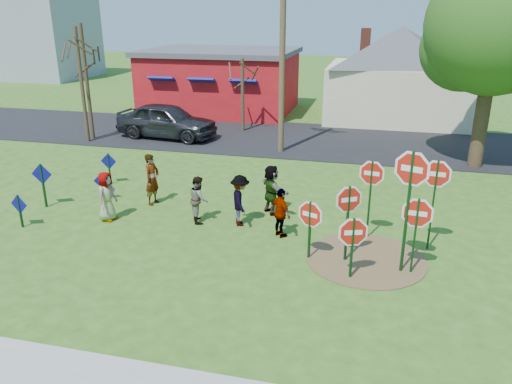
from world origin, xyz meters
TOP-DOWN VIEW (x-y plane):
  - ground at (0.00, 0.00)m, footprint 120.00×120.00m
  - road at (0.00, 11.50)m, footprint 120.00×7.50m
  - dirt_patch at (4.50, -1.00)m, footprint 3.20×3.20m
  - red_building at (-5.50, 17.99)m, footprint 9.40×7.69m
  - cream_house at (5.50, 18.00)m, footprint 9.40×9.40m
  - distant_building at (-28.00, 30.00)m, footprint 10.00×8.00m
  - stop_sign_a at (3.00, -1.29)m, footprint 0.91×0.37m
  - stop_sign_b at (4.48, 0.38)m, footprint 0.96×0.18m
  - stop_sign_c at (5.40, -1.45)m, footprint 1.11×0.43m
  - stop_sign_d at (6.16, 0.09)m, footprint 1.02×0.13m
  - stop_sign_e at (4.15, -2.07)m, footprint 0.97×0.34m
  - stop_sign_f at (5.64, -1.44)m, footprint 1.04×0.11m
  - stop_sign_g at (3.96, -1.19)m, footprint 0.86×0.50m
  - blue_diamond_a at (-5.87, -1.36)m, footprint 0.62×0.11m
  - blue_diamond_b at (-6.19, 0.29)m, footprint 0.73×0.07m
  - blue_diamond_c at (-4.59, 1.28)m, footprint 0.57×0.16m
  - blue_diamond_d at (-5.26, 2.96)m, footprint 0.64×0.06m
  - person_a at (-3.57, -0.20)m, footprint 0.57×0.82m
  - person_b at (-2.77, 1.43)m, footprint 0.54×0.71m
  - person_c at (-0.72, 0.39)m, footprint 0.82×0.90m
  - person_d at (0.61, 0.43)m, footprint 0.96×1.19m
  - person_e at (1.99, -0.12)m, footprint 0.88×0.87m
  - person_f at (1.35, 1.58)m, footprint 1.36×1.47m
  - suv at (-6.00, 10.17)m, footprint 5.41×2.68m
  - utility_pole at (0.22, 8.95)m, footprint 2.05×0.67m
  - leafy_tree at (8.82, 8.61)m, footprint 5.95×5.43m
  - bare_tree_west at (-9.64, 9.07)m, footprint 1.80×1.80m
  - bare_tree_east at (-2.60, 12.60)m, footprint 1.80×1.80m
  - bare_tree_mid at (-9.58, 8.50)m, footprint 1.80×1.80m

SIDE VIEW (x-z plane):
  - ground at x=0.00m, z-range 0.00..0.00m
  - dirt_patch at x=4.50m, z-range 0.00..0.03m
  - road at x=0.00m, z-range 0.00..0.04m
  - blue_diamond_c at x=-4.59m, z-range 0.11..1.13m
  - blue_diamond_a at x=-5.87m, z-range 0.11..1.18m
  - person_c at x=-0.72m, z-range 0.00..1.48m
  - person_e at x=1.99m, z-range 0.00..1.49m
  - blue_diamond_d at x=-5.26m, z-range 0.14..1.36m
  - person_a at x=-3.57m, z-range 0.00..1.59m
  - person_d at x=0.61m, z-range 0.00..1.61m
  - person_f at x=1.35m, z-range 0.00..1.64m
  - person_b at x=-2.77m, z-range 0.00..1.77m
  - suv at x=-6.00m, z-range 0.04..1.81m
  - blue_diamond_b at x=-6.19m, z-range 0.19..1.72m
  - stop_sign_e at x=4.15m, z-range 0.27..2.02m
  - stop_sign_a at x=3.00m, z-range 0.29..2.05m
  - stop_sign_f at x=5.64m, z-range 0.43..2.59m
  - stop_sign_g at x=3.96m, z-range 0.43..2.68m
  - stop_sign_b at x=4.48m, z-range 0.55..3.04m
  - red_building at x=-5.50m, z-range 0.02..3.92m
  - stop_sign_d at x=6.16m, z-range 0.61..3.32m
  - stop_sign_c at x=5.40m, z-range 0.69..4.05m
  - bare_tree_east at x=-2.60m, z-range 0.57..4.47m
  - cream_house at x=5.50m, z-range -0.33..6.17m
  - bare_tree_mid at x=-9.58m, z-range 0.82..6.37m
  - bare_tree_west at x=-9.64m, z-range 0.84..6.53m
  - distant_building at x=-28.00m, z-range 0.00..8.00m
  - utility_pole at x=0.22m, z-range 0.22..8.78m
  - leafy_tree at x=8.82m, z-range 1.22..9.67m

